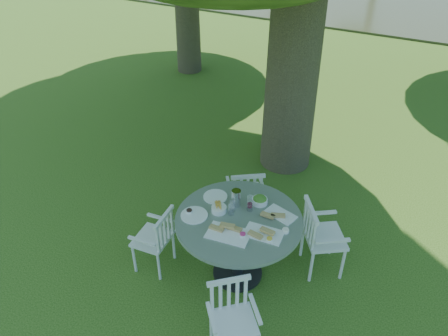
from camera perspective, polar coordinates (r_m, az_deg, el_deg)
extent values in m
plane|color=#1F3E0D|center=(5.67, -0.94, -8.12)|extent=(140.00, 140.00, 0.00)
cylinder|color=black|center=(5.15, 1.77, -13.44)|extent=(0.56, 0.56, 0.04)
cylinder|color=black|center=(4.86, 1.85, -10.31)|extent=(0.12, 0.12, 0.75)
cylinder|color=#616E5B|center=(4.59, 1.94, -6.80)|extent=(1.34, 1.34, 0.04)
cylinder|color=silver|center=(5.12, 15.21, -12.03)|extent=(0.04, 0.04, 0.44)
cylinder|color=silver|center=(5.38, 13.86, -9.04)|extent=(0.04, 0.04, 0.44)
cylinder|color=silver|center=(5.02, 11.32, -12.53)|extent=(0.04, 0.04, 0.44)
cylinder|color=silver|center=(5.28, 10.17, -9.44)|extent=(0.04, 0.04, 0.44)
cube|color=silver|center=(5.03, 12.99, -8.78)|extent=(0.60, 0.61, 0.04)
cube|color=silver|center=(4.84, 11.06, -7.23)|extent=(0.28, 0.40, 0.45)
cylinder|color=silver|center=(5.87, 4.19, -3.85)|extent=(0.03, 0.03, 0.41)
cylinder|color=silver|center=(5.82, 0.67, -4.12)|extent=(0.03, 0.03, 0.41)
cylinder|color=silver|center=(5.63, 4.79, -5.90)|extent=(0.03, 0.03, 0.41)
cylinder|color=silver|center=(5.57, 1.10, -6.21)|extent=(0.03, 0.03, 0.41)
cube|color=silver|center=(5.58, 2.75, -3.24)|extent=(0.56, 0.55, 0.04)
cube|color=silver|center=(5.32, 3.12, -2.81)|extent=(0.37, 0.26, 0.42)
cylinder|color=silver|center=(5.34, -9.65, -9.07)|extent=(0.03, 0.03, 0.40)
cylinder|color=silver|center=(5.14, -11.65, -11.54)|extent=(0.03, 0.03, 0.40)
cylinder|color=silver|center=(5.22, -6.60, -10.05)|extent=(0.03, 0.03, 0.40)
cylinder|color=silver|center=(5.01, -8.50, -12.63)|extent=(0.03, 0.03, 0.40)
cube|color=silver|center=(5.02, -9.32, -9.06)|extent=(0.41, 0.44, 0.04)
cube|color=silver|center=(4.83, -7.70, -8.06)|extent=(0.07, 0.41, 0.41)
cylinder|color=silver|center=(4.47, -1.69, -20.03)|extent=(0.03, 0.03, 0.40)
cylinder|color=silver|center=(4.52, 2.97, -19.16)|extent=(0.03, 0.03, 0.40)
cube|color=silver|center=(4.23, 1.23, -19.59)|extent=(0.55, 0.55, 0.04)
cube|color=silver|center=(4.19, 0.63, -16.18)|extent=(0.33, 0.29, 0.41)
cube|color=white|center=(4.39, 0.59, -8.62)|extent=(0.46, 0.31, 0.02)
cube|color=white|center=(4.41, 5.20, -8.52)|extent=(0.40, 0.25, 0.02)
cube|color=white|center=(4.65, 7.40, -6.04)|extent=(0.37, 0.27, 0.01)
cylinder|color=white|center=(4.61, -3.91, -6.16)|extent=(0.29, 0.29, 0.01)
cylinder|color=white|center=(4.85, -1.14, -3.76)|extent=(0.27, 0.27, 0.01)
cylinder|color=white|center=(4.64, -0.66, -5.40)|extent=(0.16, 0.16, 0.06)
cylinder|color=white|center=(4.77, 4.68, -4.31)|extent=(0.17, 0.17, 0.06)
cylinder|color=silver|center=(4.68, 1.60, -3.94)|extent=(0.10, 0.10, 0.20)
cylinder|color=white|center=(4.63, 3.41, -4.61)|extent=(0.07, 0.07, 0.19)
cylinder|color=white|center=(4.63, 1.10, -5.01)|extent=(0.07, 0.07, 0.12)
cylinder|color=white|center=(4.59, 0.92, -5.47)|extent=(0.07, 0.07, 0.12)
cylinder|color=white|center=(4.37, 2.46, -8.79)|extent=(0.07, 0.07, 0.03)
cylinder|color=white|center=(4.34, 5.94, -9.33)|extent=(0.06, 0.06, 0.03)
cylinder|color=white|center=(4.45, 8.04, -8.14)|extent=(0.07, 0.07, 0.03)
cylinder|color=white|center=(4.65, -4.56, -5.71)|extent=(0.07, 0.07, 0.03)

